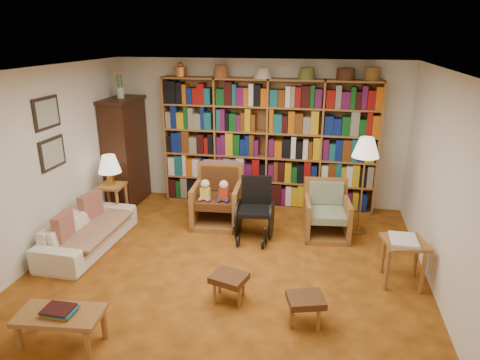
% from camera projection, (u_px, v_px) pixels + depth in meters
% --- Properties ---
extents(floor, '(5.00, 5.00, 0.00)m').
position_uv_depth(floor, '(226.00, 270.00, 5.51)').
color(floor, '#B15F1B').
rests_on(floor, ground).
extents(ceiling, '(5.00, 5.00, 0.00)m').
position_uv_depth(ceiling, '(224.00, 71.00, 4.69)').
color(ceiling, white).
rests_on(ceiling, wall_back).
extents(wall_back, '(5.00, 0.00, 5.00)m').
position_uv_depth(wall_back, '(258.00, 133.00, 7.42)').
color(wall_back, silver).
rests_on(wall_back, floor).
extents(wall_front, '(5.00, 0.00, 5.00)m').
position_uv_depth(wall_front, '(138.00, 300.00, 2.78)').
color(wall_front, silver).
rests_on(wall_front, floor).
extents(wall_left, '(0.00, 5.00, 5.00)m').
position_uv_depth(wall_left, '(38.00, 167.00, 5.56)').
color(wall_left, silver).
rests_on(wall_left, floor).
extents(wall_right, '(0.00, 5.00, 5.00)m').
position_uv_depth(wall_right, '(449.00, 193.00, 4.64)').
color(wall_right, silver).
rests_on(wall_right, floor).
extents(bookshelf, '(3.60, 0.30, 2.42)m').
position_uv_depth(bookshelf, '(268.00, 140.00, 7.25)').
color(bookshelf, '#9C6030').
rests_on(bookshelf, floor).
extents(curio_cabinet, '(0.50, 0.95, 2.40)m').
position_uv_depth(curio_cabinet, '(126.00, 150.00, 7.47)').
color(curio_cabinet, black).
rests_on(curio_cabinet, floor).
extents(framed_pictures, '(0.03, 0.52, 0.97)m').
position_uv_depth(framed_pictures, '(49.00, 133.00, 5.71)').
color(framed_pictures, black).
rests_on(framed_pictures, wall_left).
extents(sofa, '(1.72, 0.71, 0.50)m').
position_uv_depth(sofa, '(88.00, 231.00, 6.02)').
color(sofa, '#F0E4CB').
rests_on(sofa, floor).
extents(sofa_throw, '(0.69, 1.27, 0.04)m').
position_uv_depth(sofa_throw, '(91.00, 228.00, 6.00)').
color(sofa_throw, beige).
rests_on(sofa_throw, sofa).
extents(cushion_left, '(0.20, 0.42, 0.40)m').
position_uv_depth(cushion_left, '(91.00, 208.00, 6.30)').
color(cushion_left, maroon).
rests_on(cushion_left, sofa).
extents(cushion_right, '(0.16, 0.39, 0.38)m').
position_uv_depth(cushion_right, '(64.00, 228.00, 5.66)').
color(cushion_right, maroon).
rests_on(cushion_right, sofa).
extents(side_table_lamp, '(0.41, 0.41, 0.60)m').
position_uv_depth(side_table_lamp, '(112.00, 194.00, 6.87)').
color(side_table_lamp, '#9C6030').
rests_on(side_table_lamp, floor).
extents(table_lamp, '(0.36, 0.36, 0.49)m').
position_uv_depth(table_lamp, '(109.00, 165.00, 6.71)').
color(table_lamp, '#BB883C').
rests_on(table_lamp, side_table_lamp).
extents(armchair_leather, '(0.79, 0.84, 0.94)m').
position_uv_depth(armchair_leather, '(219.00, 199.00, 6.83)').
color(armchair_leather, '#9C6030').
rests_on(armchair_leather, floor).
extents(armchair_sage, '(0.73, 0.75, 0.82)m').
position_uv_depth(armchair_sage, '(327.00, 214.00, 6.43)').
color(armchair_sage, '#9C6030').
rests_on(armchair_sage, floor).
extents(wheelchair, '(0.52, 0.73, 0.91)m').
position_uv_depth(wheelchair, '(255.00, 211.00, 6.30)').
color(wheelchair, black).
rests_on(wheelchair, floor).
extents(floor_lamp, '(0.39, 0.39, 1.49)m').
position_uv_depth(floor_lamp, '(366.00, 151.00, 6.16)').
color(floor_lamp, '#BB883C').
rests_on(floor_lamp, floor).
extents(side_table_papers, '(0.56, 0.56, 0.60)m').
position_uv_depth(side_table_papers, '(404.00, 248.00, 5.09)').
color(side_table_papers, '#9C6030').
rests_on(side_table_papers, floor).
extents(footstool_a, '(0.45, 0.41, 0.32)m').
position_uv_depth(footstool_a, '(229.00, 280.00, 4.82)').
color(footstool_a, '#512C15').
rests_on(footstool_a, floor).
extents(footstool_b, '(0.45, 0.41, 0.32)m').
position_uv_depth(footstool_b, '(306.00, 301.00, 4.44)').
color(footstool_b, '#512C15').
rests_on(footstool_b, floor).
extents(coffee_table, '(0.85, 0.49, 0.41)m').
position_uv_depth(coffee_table, '(60.00, 317.00, 4.11)').
color(coffee_table, '#9C6030').
rests_on(coffee_table, floor).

